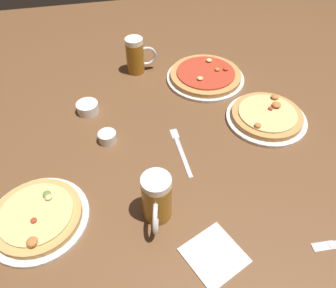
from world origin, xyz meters
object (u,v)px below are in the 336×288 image
at_px(pizza_plate_far, 205,76).
at_px(fork_left, 181,150).
at_px(beer_mug_dark, 157,199).
at_px(napkin_folded, 214,255).
at_px(ramekin_sauce, 88,108).
at_px(beer_mug_amber, 136,56).
at_px(ramekin_butter, 107,137).
at_px(pizza_plate_near, 38,217).
at_px(pizza_plate_side, 267,116).

bearing_deg(pizza_plate_far, fork_left, -117.86).
distance_m(beer_mug_dark, napkin_folded, 0.20).
relative_size(pizza_plate_far, ramekin_sauce, 3.98).
distance_m(beer_mug_amber, ramekin_butter, 0.42).
relative_size(ramekin_sauce, ramekin_butter, 1.31).
distance_m(pizza_plate_near, ramekin_butter, 0.33).
height_order(beer_mug_amber, napkin_folded, beer_mug_amber).
bearing_deg(pizza_plate_near, pizza_plate_side, 17.83).
relative_size(ramekin_sauce, fork_left, 0.36).
height_order(pizza_plate_near, ramekin_butter, pizza_plate_near).
height_order(napkin_folded, fork_left, napkin_folded).
bearing_deg(pizza_plate_side, beer_mug_amber, 134.64).
relative_size(pizza_plate_near, beer_mug_amber, 1.83).
relative_size(pizza_plate_side, napkin_folded, 2.11).
distance_m(ramekin_butter, napkin_folded, 0.51).
xyz_separation_m(pizza_plate_far, ramekin_sauce, (-0.47, -0.10, 0.00)).
relative_size(ramekin_butter, fork_left, 0.28).
distance_m(pizza_plate_near, beer_mug_amber, 0.75).
relative_size(pizza_plate_near, pizza_plate_far, 0.86).
bearing_deg(fork_left, napkin_folded, -90.77).
distance_m(pizza_plate_near, napkin_folded, 0.47).
height_order(pizza_plate_far, fork_left, pizza_plate_far).
height_order(pizza_plate_near, beer_mug_amber, beer_mug_amber).
bearing_deg(ramekin_butter, fork_left, -22.94).
height_order(pizza_plate_side, beer_mug_amber, beer_mug_amber).
xyz_separation_m(pizza_plate_near, ramekin_butter, (0.21, 0.26, 0.00)).
bearing_deg(pizza_plate_near, beer_mug_dark, -9.31).
height_order(pizza_plate_side, ramekin_butter, pizza_plate_side).
xyz_separation_m(pizza_plate_side, beer_mug_dark, (-0.45, -0.30, 0.06)).
xyz_separation_m(napkin_folded, fork_left, (0.00, 0.36, -0.00)).
height_order(ramekin_sauce, ramekin_butter, ramekin_sauce).
xyz_separation_m(beer_mug_amber, fork_left, (0.07, -0.48, -0.07)).
bearing_deg(beer_mug_amber, pizza_plate_far, -24.63).
height_order(pizza_plate_near, pizza_plate_side, pizza_plate_side).
bearing_deg(ramekin_butter, beer_mug_dark, -71.34).
bearing_deg(ramekin_sauce, pizza_plate_side, -16.51).
distance_m(pizza_plate_far, beer_mug_dark, 0.66).
distance_m(pizza_plate_side, fork_left, 0.34).
xyz_separation_m(beer_mug_dark, ramekin_sauce, (-0.16, 0.48, -0.06)).
bearing_deg(pizza_plate_far, ramekin_butter, -147.23).
height_order(pizza_plate_far, napkin_folded, pizza_plate_far).
bearing_deg(pizza_plate_side, ramekin_butter, 178.46).
xyz_separation_m(beer_mug_amber, ramekin_butter, (-0.16, -0.39, -0.05)).
relative_size(pizza_plate_far, pizza_plate_side, 1.11).
relative_size(pizza_plate_far, beer_mug_amber, 2.12).
relative_size(pizza_plate_near, napkin_folded, 2.03).
relative_size(beer_mug_dark, ramekin_butter, 2.50).
bearing_deg(pizza_plate_near, pizza_plate_far, 40.22).
relative_size(ramekin_sauce, napkin_folded, 0.59).
relative_size(pizza_plate_near, pizza_plate_side, 0.96).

